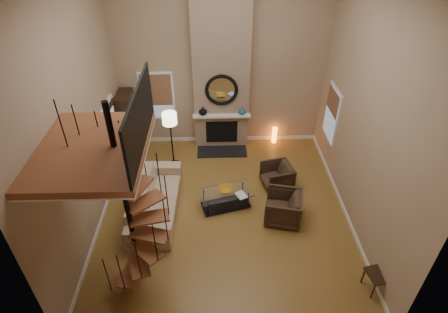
{
  "coord_description": "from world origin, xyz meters",
  "views": [
    {
      "loc": [
        -0.2,
        -6.59,
        6.47
      ],
      "look_at": [
        0.0,
        0.4,
        1.4
      ],
      "focal_mm": 29.21,
      "sensor_mm": 36.0,
      "label": 1
    }
  ],
  "objects_px": {
    "armchair_near": "(279,176)",
    "floor_lamp": "(170,123)",
    "hutch": "(128,123)",
    "sofa": "(155,198)",
    "accent_lamp": "(274,135)",
    "armchair_far": "(286,208)",
    "coffee_table": "(226,197)",
    "side_chair": "(384,271)"
  },
  "relations": [
    {
      "from": "armchair_near",
      "to": "floor_lamp",
      "type": "height_order",
      "value": "floor_lamp"
    },
    {
      "from": "hutch",
      "to": "floor_lamp",
      "type": "bearing_deg",
      "value": -31.0
    },
    {
      "from": "hutch",
      "to": "sofa",
      "type": "xyz_separation_m",
      "value": [
        1.06,
        -2.68,
        -0.55
      ]
    },
    {
      "from": "sofa",
      "to": "floor_lamp",
      "type": "distance_m",
      "value": 2.16
    },
    {
      "from": "accent_lamp",
      "to": "armchair_near",
      "type": "bearing_deg",
      "value": -94.76
    },
    {
      "from": "armchair_far",
      "to": "floor_lamp",
      "type": "height_order",
      "value": "floor_lamp"
    },
    {
      "from": "armchair_near",
      "to": "accent_lamp",
      "type": "xyz_separation_m",
      "value": [
        0.18,
        2.16,
        -0.1
      ]
    },
    {
      "from": "armchair_near",
      "to": "accent_lamp",
      "type": "bearing_deg",
      "value": 161.26
    },
    {
      "from": "armchair_near",
      "to": "coffee_table",
      "type": "height_order",
      "value": "armchair_near"
    },
    {
      "from": "accent_lamp",
      "to": "side_chair",
      "type": "height_order",
      "value": "side_chair"
    },
    {
      "from": "coffee_table",
      "to": "accent_lamp",
      "type": "distance_m",
      "value": 3.32
    },
    {
      "from": "sofa",
      "to": "armchair_near",
      "type": "height_order",
      "value": "sofa"
    },
    {
      "from": "sofa",
      "to": "floor_lamp",
      "type": "bearing_deg",
      "value": -6.92
    },
    {
      "from": "coffee_table",
      "to": "accent_lamp",
      "type": "height_order",
      "value": "accent_lamp"
    },
    {
      "from": "floor_lamp",
      "to": "side_chair",
      "type": "xyz_separation_m",
      "value": [
        4.46,
        -4.25,
        -0.89
      ]
    },
    {
      "from": "sofa",
      "to": "armchair_far",
      "type": "height_order",
      "value": "sofa"
    },
    {
      "from": "armchair_near",
      "to": "floor_lamp",
      "type": "distance_m",
      "value": 3.28
    },
    {
      "from": "armchair_far",
      "to": "accent_lamp",
      "type": "bearing_deg",
      "value": -170.71
    },
    {
      "from": "sofa",
      "to": "hutch",
      "type": "bearing_deg",
      "value": 23.13
    },
    {
      "from": "hutch",
      "to": "sofa",
      "type": "bearing_deg",
      "value": -68.53
    },
    {
      "from": "armchair_near",
      "to": "sofa",
      "type": "bearing_deg",
      "value": -89.52
    },
    {
      "from": "coffee_table",
      "to": "floor_lamp",
      "type": "distance_m",
      "value": 2.57
    },
    {
      "from": "armchair_far",
      "to": "hutch",
      "type": "bearing_deg",
      "value": -113.41
    },
    {
      "from": "armchair_far",
      "to": "coffee_table",
      "type": "xyz_separation_m",
      "value": [
        -1.43,
        0.5,
        -0.07
      ]
    },
    {
      "from": "hutch",
      "to": "side_chair",
      "type": "distance_m",
      "value": 7.7
    },
    {
      "from": "sofa",
      "to": "coffee_table",
      "type": "relative_size",
      "value": 1.85
    },
    {
      "from": "side_chair",
      "to": "armchair_far",
      "type": "bearing_deg",
      "value": 128.53
    },
    {
      "from": "floor_lamp",
      "to": "accent_lamp",
      "type": "height_order",
      "value": "floor_lamp"
    },
    {
      "from": "armchair_near",
      "to": "coffee_table",
      "type": "xyz_separation_m",
      "value": [
        -1.45,
        -0.73,
        -0.07
      ]
    },
    {
      "from": "armchair_near",
      "to": "side_chair",
      "type": "distance_m",
      "value": 3.55
    },
    {
      "from": "hutch",
      "to": "accent_lamp",
      "type": "height_order",
      "value": "hutch"
    },
    {
      "from": "sofa",
      "to": "coffee_table",
      "type": "height_order",
      "value": "sofa"
    },
    {
      "from": "hutch",
      "to": "accent_lamp",
      "type": "bearing_deg",
      "value": 3.93
    },
    {
      "from": "coffee_table",
      "to": "floor_lamp",
      "type": "height_order",
      "value": "floor_lamp"
    },
    {
      "from": "sofa",
      "to": "side_chair",
      "type": "bearing_deg",
      "value": -114.86
    },
    {
      "from": "sofa",
      "to": "floor_lamp",
      "type": "xyz_separation_m",
      "value": [
        0.28,
        1.88,
        1.02
      ]
    },
    {
      "from": "hutch",
      "to": "sofa",
      "type": "relative_size",
      "value": 0.72
    },
    {
      "from": "hutch",
      "to": "floor_lamp",
      "type": "distance_m",
      "value": 1.63
    },
    {
      "from": "hutch",
      "to": "sofa",
      "type": "height_order",
      "value": "hutch"
    },
    {
      "from": "hutch",
      "to": "side_chair",
      "type": "xyz_separation_m",
      "value": [
        5.8,
        -5.05,
        -0.42
      ]
    },
    {
      "from": "armchair_near",
      "to": "hutch",
      "type": "bearing_deg",
      "value": -127.55
    },
    {
      "from": "coffee_table",
      "to": "accent_lamp",
      "type": "relative_size",
      "value": 2.67
    }
  ]
}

